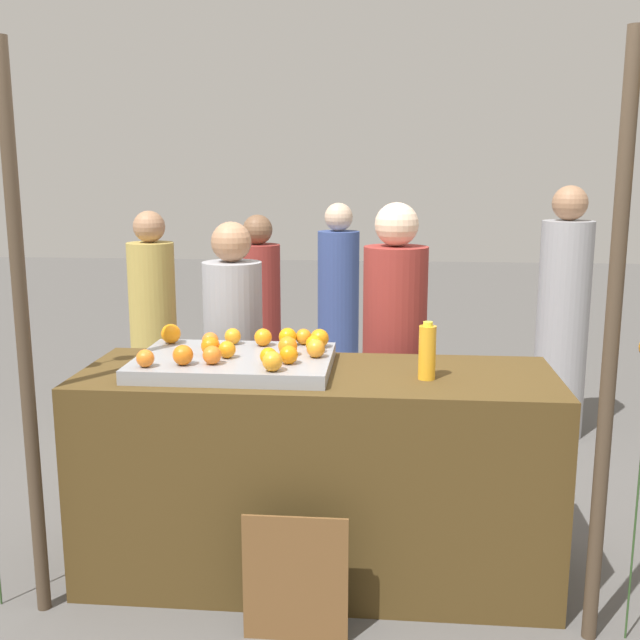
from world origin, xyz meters
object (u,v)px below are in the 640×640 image
at_px(vendor_right, 394,372).
at_px(orange_1, 272,361).
at_px(vendor_left, 234,377).
at_px(orange_0, 269,356).
at_px(chalkboard_sign, 295,580).
at_px(stall_counter, 317,474).
at_px(juice_bottle, 427,352).

bearing_deg(vendor_right, orange_1, -118.76).
distance_m(orange_1, vendor_left, 1.02).
xyz_separation_m(orange_0, chalkboard_sign, (0.16, -0.39, -0.79)).
relative_size(stall_counter, orange_1, 24.83).
height_order(orange_0, chalkboard_sign, orange_0).
distance_m(orange_1, juice_bottle, 0.65).
height_order(chalkboard_sign, vendor_right, vendor_right).
xyz_separation_m(juice_bottle, chalkboard_sign, (-0.50, -0.45, -0.81)).
bearing_deg(vendor_left, orange_1, -68.88).
xyz_separation_m(stall_counter, vendor_right, (0.34, 0.68, 0.29)).
bearing_deg(stall_counter, juice_bottle, -8.46).
relative_size(chalkboard_sign, vendor_left, 0.34).
relative_size(orange_1, vendor_right, 0.05).
xyz_separation_m(juice_bottle, vendor_left, (-0.98, 0.74, -0.34)).
relative_size(orange_0, vendor_right, 0.04).
bearing_deg(orange_1, stall_counter, 54.95).
relative_size(orange_0, chalkboard_sign, 0.14).
distance_m(orange_1, vendor_right, 1.07).
relative_size(orange_0, juice_bottle, 0.30).
distance_m(chalkboard_sign, vendor_left, 1.36).
bearing_deg(vendor_left, juice_bottle, -37.28).
xyz_separation_m(stall_counter, juice_bottle, (0.47, -0.07, 0.59)).
height_order(orange_0, vendor_left, vendor_left).
xyz_separation_m(orange_1, juice_bottle, (0.63, 0.16, 0.01)).
height_order(orange_1, vendor_right, vendor_right).
bearing_deg(vendor_right, orange_0, -123.37).
xyz_separation_m(chalkboard_sign, vendor_left, (-0.47, 1.19, 0.47)).
bearing_deg(vendor_right, stall_counter, -116.48).
relative_size(orange_1, chalkboard_sign, 0.16).
relative_size(vendor_left, vendor_right, 0.94).
relative_size(orange_1, juice_bottle, 0.34).
bearing_deg(vendor_left, orange_0, -68.41).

